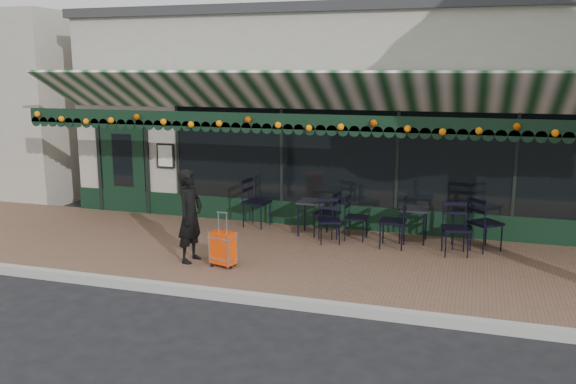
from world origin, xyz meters
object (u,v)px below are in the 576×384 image
(chair_b_front, at_px, (329,221))
(chair_solo, at_px, (257,203))
(chair_b_left, at_px, (327,214))
(woman, at_px, (190,216))
(suitcase, at_px, (223,249))
(cafe_table_b, at_px, (313,204))
(chair_a_extra, at_px, (486,224))
(chair_b_right, at_px, (356,218))
(chair_a_front, at_px, (456,229))
(cafe_table_a, at_px, (414,211))
(chair_a_right, at_px, (462,228))
(chair_a_left, at_px, (393,222))

(chair_b_front, bearing_deg, chair_solo, 135.38)
(chair_solo, bearing_deg, chair_b_front, -105.99)
(chair_b_left, height_order, chair_b_front, chair_b_left)
(woman, xyz_separation_m, chair_b_left, (1.85, 2.21, -0.34))
(woman, relative_size, suitcase, 1.72)
(cafe_table_b, distance_m, chair_b_left, 0.35)
(chair_a_extra, relative_size, chair_b_right, 1.16)
(chair_a_front, bearing_deg, woman, -170.34)
(suitcase, height_order, chair_solo, chair_solo)
(cafe_table_a, height_order, chair_a_right, chair_a_right)
(cafe_table_b, distance_m, chair_a_front, 2.82)
(chair_b_right, bearing_deg, chair_a_front, -101.94)
(chair_a_left, bearing_deg, woman, -60.24)
(chair_b_left, height_order, chair_solo, chair_solo)
(cafe_table_a, height_order, chair_b_left, chair_b_left)
(chair_a_left, bearing_deg, chair_a_extra, 100.61)
(suitcase, height_order, chair_a_right, suitcase)
(chair_a_right, bearing_deg, suitcase, 115.51)
(chair_a_right, distance_m, chair_b_right, 1.96)
(cafe_table_b, relative_size, chair_b_front, 0.82)
(chair_solo, bearing_deg, cafe_table_a, -86.12)
(chair_b_right, height_order, chair_solo, chair_solo)
(woman, bearing_deg, chair_a_extra, -60.11)
(suitcase, xyz_separation_m, chair_a_front, (3.67, 1.83, 0.16))
(cafe_table_b, relative_size, chair_a_left, 0.72)
(woman, relative_size, chair_a_left, 1.66)
(cafe_table_b, bearing_deg, chair_a_right, -2.04)
(woman, height_order, chair_b_left, woman)
(chair_a_extra, bearing_deg, suitcase, 77.98)
(cafe_table_b, relative_size, chair_a_right, 0.92)
(woman, height_order, chair_a_right, woman)
(chair_a_left, xyz_separation_m, chair_b_front, (-1.18, -0.07, -0.06))
(chair_a_extra, bearing_deg, cafe_table_b, 47.57)
(chair_a_left, xyz_separation_m, chair_a_extra, (1.63, 0.32, 0.01))
(cafe_table_b, distance_m, chair_solo, 1.32)
(chair_b_right, xyz_separation_m, chair_solo, (-2.18, 0.37, 0.08))
(cafe_table_a, bearing_deg, chair_b_left, -175.66)
(cafe_table_b, distance_m, chair_a_right, 2.87)
(cafe_table_b, xyz_separation_m, chair_solo, (-1.29, 0.27, -0.11))
(chair_a_front, relative_size, chair_b_left, 1.03)
(chair_a_extra, bearing_deg, woman, 73.55)
(chair_a_front, distance_m, chair_b_front, 2.31)
(suitcase, height_order, chair_a_extra, chair_a_extra)
(chair_a_extra, bearing_deg, chair_a_left, 60.34)
(suitcase, relative_size, chair_b_right, 1.09)
(woman, bearing_deg, chair_a_left, -54.18)
(chair_a_right, distance_m, chair_b_front, 2.44)
(chair_a_front, height_order, chair_b_front, chair_a_front)
(cafe_table_b, height_order, chair_a_extra, chair_a_extra)
(chair_b_front, bearing_deg, cafe_table_b, 111.80)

